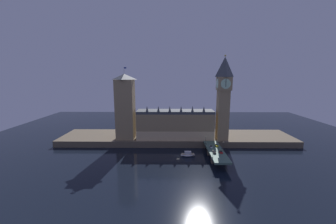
% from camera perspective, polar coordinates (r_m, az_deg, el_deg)
% --- Properties ---
extents(ground_plane, '(400.00, 400.00, 0.00)m').
position_cam_1_polar(ground_plane, '(166.74, 2.83, -12.04)').
color(ground_plane, black).
extents(embankment, '(220.00, 42.00, 5.62)m').
position_cam_1_polar(embankment, '(202.54, 2.41, -7.16)').
color(embankment, brown).
rests_on(embankment, ground_plane).
extents(parliament_hall, '(69.14, 18.44, 31.19)m').
position_cam_1_polar(parliament_hall, '(189.20, 1.98, -3.44)').
color(parliament_hall, '#9E845B').
rests_on(parliament_hall, embankment).
extents(clock_tower, '(12.06, 12.17, 74.65)m').
position_cam_1_polar(clock_tower, '(187.60, 15.11, 4.36)').
color(clock_tower, '#9E845B').
rests_on(clock_tower, embankment).
extents(victoria_tower, '(16.10, 16.10, 64.67)m').
position_cam_1_polar(victoria_tower, '(190.25, -11.75, 1.48)').
color(victoria_tower, '#9E845B').
rests_on(victoria_tower, embankment).
extents(bridge, '(11.56, 46.00, 6.59)m').
position_cam_1_polar(bridge, '(163.94, 13.11, -10.86)').
color(bridge, '#476656').
rests_on(bridge, ground_plane).
extents(car_northbound_lead, '(1.86, 4.06, 1.40)m').
position_cam_1_polar(car_northbound_lead, '(168.19, 11.84, -9.42)').
color(car_northbound_lead, silver).
rests_on(car_northbound_lead, bridge).
extents(car_northbound_trail, '(2.10, 4.21, 1.54)m').
position_cam_1_polar(car_northbound_trail, '(157.02, 12.71, -10.85)').
color(car_northbound_trail, black).
rests_on(car_northbound_trail, bridge).
extents(car_southbound_lead, '(1.88, 4.50, 1.43)m').
position_cam_1_polar(car_southbound_lead, '(159.02, 14.46, -10.67)').
color(car_southbound_lead, red).
rests_on(car_southbound_lead, bridge).
extents(car_southbound_trail, '(2.00, 4.76, 1.60)m').
position_cam_1_polar(car_southbound_trail, '(172.19, 13.31, -8.98)').
color(car_southbound_trail, yellow).
rests_on(car_southbound_trail, bridge).
extents(pedestrian_mid_walk, '(0.38, 0.38, 1.77)m').
position_cam_1_polar(pedestrian_mid_walk, '(167.00, 14.65, -9.57)').
color(pedestrian_mid_walk, black).
rests_on(pedestrian_mid_walk, bridge).
extents(pedestrian_far_rail, '(0.38, 0.38, 1.75)m').
position_cam_1_polar(pedestrian_far_rail, '(173.50, 10.60, -8.67)').
color(pedestrian_far_rail, black).
rests_on(pedestrian_far_rail, bridge).
extents(street_lamp_near, '(1.34, 0.60, 5.91)m').
position_cam_1_polar(street_lamp_near, '(147.47, 12.32, -10.99)').
color(street_lamp_near, '#2D3333').
rests_on(street_lamp_near, bridge).
extents(street_lamp_mid, '(1.34, 0.60, 7.04)m').
position_cam_1_polar(street_lamp_mid, '(163.17, 15.10, -8.78)').
color(street_lamp_mid, '#2D3333').
rests_on(street_lamp_mid, bridge).
extents(street_lamp_far, '(1.34, 0.60, 6.87)m').
position_cam_1_polar(street_lamp_far, '(174.59, 10.38, -7.38)').
color(street_lamp_far, '#2D3333').
rests_on(street_lamp_far, bridge).
extents(boat_upstream, '(11.51, 4.13, 4.09)m').
position_cam_1_polar(boat_upstream, '(165.91, 5.53, -11.64)').
color(boat_upstream, white).
rests_on(boat_upstream, ground_plane).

